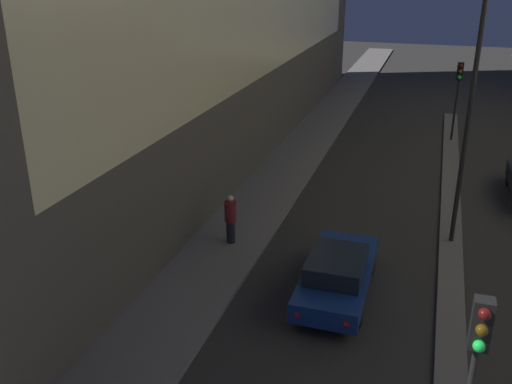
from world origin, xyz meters
name	(u,v)px	position (x,y,z in m)	size (l,w,h in m)	color
median_strip	(451,207)	(0.00, 16.46, 0.05)	(0.76, 30.92, 0.10)	#66605B
traffic_light_near	(475,358)	(0.00, 2.60, 3.16)	(0.32, 0.42, 4.16)	black
traffic_light_mid	(458,84)	(0.00, 25.99, 3.16)	(0.32, 0.42, 4.16)	black
street_lamp	(477,57)	(0.00, 13.34, 6.38)	(0.54, 0.54, 9.28)	black
car_left_lane	(337,274)	(-3.22, 8.77, 0.74)	(1.83, 4.65, 1.45)	navy
pedestrian_on_left_sidewalk	(231,218)	(-7.26, 10.85, 1.03)	(0.41, 0.41, 1.74)	black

